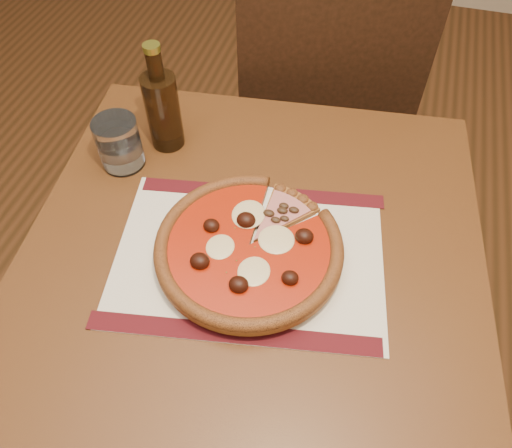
% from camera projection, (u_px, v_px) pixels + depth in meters
% --- Properties ---
extents(table, '(0.89, 0.89, 0.75)m').
position_uv_depth(table, '(253.00, 274.00, 0.95)').
color(table, brown).
rests_on(table, ground).
extents(chair_far, '(0.56, 0.56, 0.95)m').
position_uv_depth(chair_far, '(319.00, 114.00, 1.42)').
color(chair_far, black).
rests_on(chair_far, ground).
extents(placemat, '(0.51, 0.40, 0.00)m').
position_uv_depth(placemat, '(249.00, 256.00, 0.86)').
color(placemat, beige).
rests_on(placemat, table).
extents(plate, '(0.30, 0.30, 0.02)m').
position_uv_depth(plate, '(249.00, 253.00, 0.85)').
color(plate, white).
rests_on(plate, placemat).
extents(pizza, '(0.32, 0.32, 0.04)m').
position_uv_depth(pizza, '(249.00, 246.00, 0.83)').
color(pizza, brown).
rests_on(pizza, plate).
extents(ham_slice, '(0.09, 0.14, 0.02)m').
position_uv_depth(ham_slice, '(289.00, 218.00, 0.87)').
color(ham_slice, brown).
rests_on(ham_slice, plate).
extents(water_glass, '(0.09, 0.09, 0.10)m').
position_uv_depth(water_glass, '(119.00, 143.00, 0.96)').
color(water_glass, white).
rests_on(water_glass, table).
extents(bottle, '(0.07, 0.07, 0.23)m').
position_uv_depth(bottle, '(163.00, 108.00, 0.97)').
color(bottle, black).
rests_on(bottle, table).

